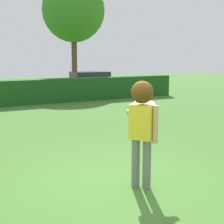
# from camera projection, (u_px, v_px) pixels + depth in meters

# --- Properties ---
(ground_plane) EXTENTS (60.00, 60.00, 0.00)m
(ground_plane) POSITION_uv_depth(u_px,v_px,m) (124.00, 185.00, 5.76)
(ground_plane) COLOR #3F6F2A
(person) EXTENTS (0.58, 0.80, 1.81)m
(person) POSITION_uv_depth(u_px,v_px,m) (142.00, 119.00, 5.46)
(person) COLOR slate
(person) RESTS_ON ground
(frisbee) EXTENTS (0.23, 0.22, 0.09)m
(frisbee) POSITION_uv_depth(u_px,v_px,m) (149.00, 103.00, 6.03)
(frisbee) COLOR white
(hedge_row) EXTENTS (18.43, 0.90, 1.13)m
(hedge_row) POSITION_uv_depth(u_px,v_px,m) (0.00, 93.00, 14.85)
(hedge_row) COLOR #1C511C
(hedge_row) RESTS_ON ground
(parked_car_red) EXTENTS (4.31, 2.04, 1.25)m
(parked_car_red) POSITION_uv_depth(u_px,v_px,m) (90.00, 81.00, 20.87)
(parked_car_red) COLOR #B21E1E
(parked_car_red) RESTS_ON ground
(willow_tree) EXTENTS (4.34, 4.34, 7.49)m
(willow_tree) POSITION_uv_depth(u_px,v_px,m) (74.00, 11.00, 23.10)
(willow_tree) COLOR brown
(willow_tree) RESTS_ON ground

